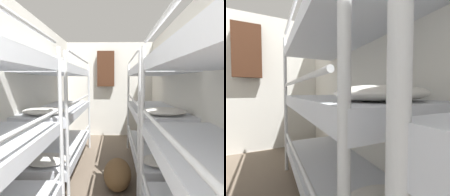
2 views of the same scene
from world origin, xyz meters
The scene contains 3 objects.
wall_back centered at (0.00, 5.24, 1.24)m, with size 2.36×0.06×2.49m.
bunk_stack_right_far centered at (0.77, 3.34, 1.00)m, with size 0.72×1.80×1.86m.
hanging_coat centered at (-0.10, 5.09, 1.79)m, with size 0.44×0.12×0.90m.
Camera 2 is at (0.21, 2.12, 1.10)m, focal length 24.00 mm.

